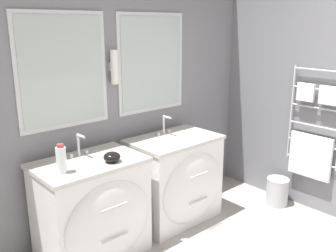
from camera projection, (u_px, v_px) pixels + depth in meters
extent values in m
cube|color=slate|center=(116.00, 91.00, 3.47)|extent=(4.85, 0.06, 2.60)
cube|color=silver|center=(63.00, 71.00, 3.04)|extent=(0.80, 0.01, 0.95)
cube|color=#B2BCBA|center=(64.00, 71.00, 3.03)|extent=(0.73, 0.01, 0.88)
cube|color=silver|center=(152.00, 63.00, 3.64)|extent=(0.80, 0.01, 0.95)
cube|color=#B2BCBA|center=(152.00, 63.00, 3.64)|extent=(0.73, 0.01, 0.88)
cylinder|color=white|center=(114.00, 67.00, 3.31)|extent=(0.07, 0.07, 0.30)
cube|color=silver|center=(111.00, 67.00, 3.34)|extent=(0.05, 0.02, 0.08)
cube|color=slate|center=(328.00, 88.00, 3.66)|extent=(0.06, 4.27, 2.60)
cylinder|color=silver|center=(291.00, 112.00, 3.94)|extent=(0.02, 0.02, 0.99)
cylinder|color=silver|center=(320.00, 70.00, 3.62)|extent=(0.02, 0.53, 0.02)
cylinder|color=silver|center=(318.00, 89.00, 3.67)|extent=(0.02, 0.53, 0.02)
cylinder|color=silver|center=(316.00, 108.00, 3.72)|extent=(0.02, 0.53, 0.02)
cylinder|color=silver|center=(314.00, 126.00, 3.77)|extent=(0.02, 0.53, 0.02)
cylinder|color=silver|center=(312.00, 144.00, 3.82)|extent=(0.02, 0.53, 0.02)
cylinder|color=silver|center=(310.00, 161.00, 3.87)|extent=(0.02, 0.53, 0.02)
cube|color=white|center=(310.00, 156.00, 3.84)|extent=(0.04, 0.45, 0.45)
cube|color=white|center=(328.00, 95.00, 3.59)|extent=(0.04, 0.18, 0.18)
cube|color=white|center=(306.00, 92.00, 3.75)|extent=(0.04, 0.18, 0.18)
cube|color=white|center=(91.00, 210.00, 3.11)|extent=(0.84, 0.55, 0.82)
ellipsoid|color=white|center=(110.00, 223.00, 2.91)|extent=(0.78, 0.12, 0.69)
cube|color=beige|center=(89.00, 163.00, 2.99)|extent=(0.87, 0.57, 0.03)
ellipsoid|color=white|center=(90.00, 166.00, 2.98)|extent=(0.34, 0.30, 0.07)
cylinder|color=silver|center=(114.00, 207.00, 2.82)|extent=(0.23, 0.01, 0.01)
cylinder|color=silver|center=(115.00, 238.00, 2.89)|extent=(0.23, 0.01, 0.01)
cube|color=white|center=(174.00, 180.00, 3.71)|extent=(0.84, 0.55, 0.82)
ellipsoid|color=white|center=(194.00, 189.00, 3.51)|extent=(0.78, 0.12, 0.69)
cube|color=beige|center=(174.00, 139.00, 3.60)|extent=(0.87, 0.57, 0.03)
ellipsoid|color=white|center=(176.00, 142.00, 3.58)|extent=(0.34, 0.30, 0.07)
cylinder|color=silver|center=(199.00, 175.00, 3.42)|extent=(0.23, 0.01, 0.01)
cylinder|color=silver|center=(199.00, 201.00, 3.49)|extent=(0.23, 0.01, 0.01)
cylinder|color=silver|center=(78.00, 145.00, 3.07)|extent=(0.02, 0.02, 0.20)
cylinder|color=silver|center=(81.00, 136.00, 3.01)|extent=(0.02, 0.11, 0.02)
cylinder|color=silver|center=(71.00, 156.00, 3.05)|extent=(0.03, 0.03, 0.04)
cylinder|color=silver|center=(86.00, 152.00, 3.14)|extent=(0.03, 0.03, 0.04)
cylinder|color=silver|center=(164.00, 125.00, 3.67)|extent=(0.02, 0.02, 0.20)
cylinder|color=silver|center=(167.00, 117.00, 3.61)|extent=(0.02, 0.11, 0.02)
cylinder|color=silver|center=(158.00, 134.00, 3.65)|extent=(0.03, 0.03, 0.04)
cylinder|color=silver|center=(169.00, 131.00, 3.74)|extent=(0.03, 0.03, 0.04)
cylinder|color=silver|center=(61.00, 160.00, 2.72)|extent=(0.08, 0.08, 0.20)
cylinder|color=red|center=(60.00, 146.00, 2.69)|extent=(0.05, 0.05, 0.02)
ellipsoid|color=black|center=(112.00, 157.00, 2.96)|extent=(0.14, 0.14, 0.08)
cylinder|color=#B7B7BC|center=(277.00, 191.00, 4.06)|extent=(0.23, 0.23, 0.30)
torus|color=#B7B7BC|center=(278.00, 179.00, 4.02)|extent=(0.24, 0.24, 0.01)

